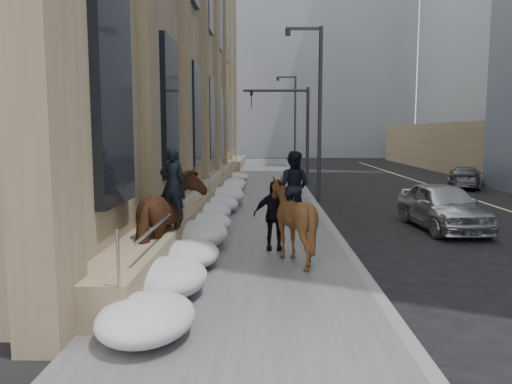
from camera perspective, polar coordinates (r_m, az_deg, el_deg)
ground at (r=9.87m, az=-1.45°, el=-12.32°), size 140.00×140.00×0.00m
sidewalk at (r=19.58m, az=-0.10°, el=-2.50°), size 5.00×80.00×0.12m
curb at (r=19.69m, az=7.55°, el=-2.51°), size 0.24×80.00×0.12m
limestone_building at (r=30.36m, az=-10.11°, el=17.49°), size 6.10×44.00×18.00m
bg_building_mid at (r=70.23m, az=4.25°, el=15.64°), size 30.00×12.00×28.00m
bg_building_far at (r=81.85m, az=-3.39°, el=11.57°), size 24.00×12.00×20.00m
streetlight_mid at (r=23.46m, az=6.93°, el=10.07°), size 1.71×0.24×8.00m
streetlight_far at (r=43.39m, az=4.28°, el=8.60°), size 1.71×0.24×8.00m
traffic_signal at (r=31.36m, az=4.23°, el=8.22°), size 4.10×0.22×6.00m
snow_bank at (r=17.74m, az=-4.84°, el=-2.17°), size 1.70×18.10×0.76m
mounted_horse_left at (r=11.84m, az=-9.74°, el=-2.80°), size 1.51×2.75×2.77m
mounted_horse_right at (r=12.16m, az=4.09°, el=-2.65°), size 2.15×2.27×2.67m
pedestrian at (r=13.28m, az=2.02°, el=-2.68°), size 1.09×0.48×1.85m
car_silver at (r=17.81m, az=20.54°, el=-1.51°), size 2.17×4.73×1.57m
car_grey at (r=31.52m, az=22.76°, el=1.56°), size 3.29×4.69×1.26m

